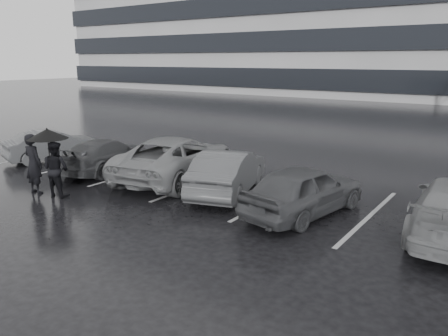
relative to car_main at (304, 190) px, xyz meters
name	(u,v)px	position (x,y,z in m)	size (l,w,h in m)	color
ground	(210,217)	(-1.88, -1.65, -0.68)	(160.00, 160.00, 0.00)	black
car_main	(304,190)	(0.00, 0.00, 0.00)	(1.60, 3.99, 1.36)	black
car_west_a	(228,171)	(-2.75, 0.45, 0.00)	(1.44, 4.12, 1.36)	#29292B
car_west_b	(176,158)	(-5.17, 0.79, 0.06)	(2.46, 5.33, 1.48)	#515254
car_west_c	(106,155)	(-8.04, 0.14, -0.08)	(1.67, 4.11, 1.19)	black
car_west_d	(53,145)	(-11.21, 0.10, -0.06)	(1.31, 3.75, 1.24)	#29292B
pedestrian_left	(34,164)	(-7.61, -3.00, 0.25)	(0.68, 0.45, 1.86)	black
pedestrian_right	(56,169)	(-6.79, -2.80, 0.16)	(0.82, 0.64, 1.69)	black
umbrella	(47,134)	(-7.18, -2.72, 1.18)	(1.20, 1.20, 2.04)	black
stall_stripes	(237,190)	(-2.68, 0.85, -0.68)	(19.72, 5.00, 0.00)	#969799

